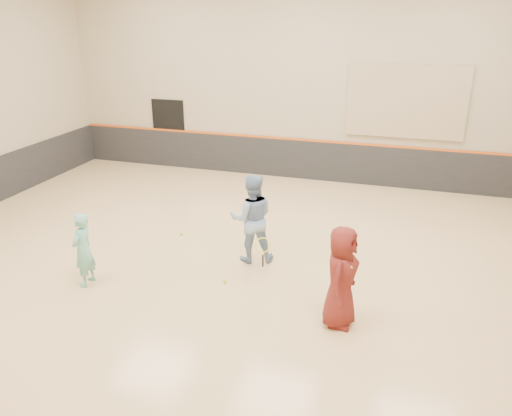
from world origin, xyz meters
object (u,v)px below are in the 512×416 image
(instructor, at_px, (252,218))
(spare_racket, at_px, (246,216))
(young_man, at_px, (341,277))
(girl, at_px, (83,250))

(instructor, xyz_separation_m, spare_racket, (-0.81, 2.07, -0.88))
(young_man, bearing_deg, girl, 98.48)
(girl, bearing_deg, young_man, 89.44)
(instructor, bearing_deg, spare_racket, -89.87)
(girl, bearing_deg, spare_racket, 152.56)
(young_man, xyz_separation_m, spare_racket, (-2.87, 3.82, -0.82))
(young_man, height_order, spare_racket, young_man)
(instructor, relative_size, young_man, 1.07)
(instructor, bearing_deg, girl, 13.66)
(young_man, bearing_deg, instructor, 56.59)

